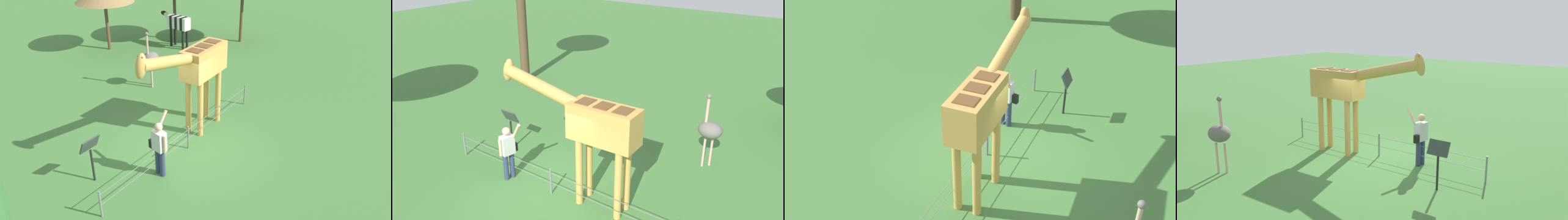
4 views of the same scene
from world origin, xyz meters
The scene contains 5 objects.
ground_plane centered at (0.00, 0.00, 0.00)m, with size 60.00×60.00×0.00m, color #427538.
giraffe centered at (-1.03, -0.20, 2.19)m, with size 3.99×0.77×3.42m.
visitor centered at (1.43, 0.26, 0.90)m, with size 0.62×0.59×1.76m.
info_sign centered at (2.64, -1.01, 0.95)m, with size 0.56×0.21×1.32m.
wire_fence centered at (0.00, 0.16, 0.40)m, with size 7.05×0.05×0.75m.
Camera 3 is at (-8.41, -3.57, 7.23)m, focal length 42.90 mm.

